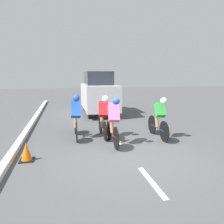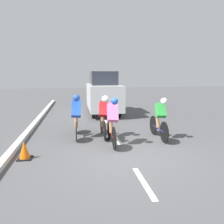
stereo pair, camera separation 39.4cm
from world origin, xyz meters
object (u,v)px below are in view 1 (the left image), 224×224
support_car (99,93)px  traffic_cone (26,152)px  cyclist_green (159,117)px  cyclist_blue (76,115)px  cyclist_pink (113,120)px  cyclist_red (103,115)px

support_car → traffic_cone: (2.91, 6.37, -0.93)m
cyclist_green → cyclist_blue: size_ratio=1.03×
cyclist_green → cyclist_blue: bearing=-11.8°
cyclist_pink → support_car: support_car is taller
traffic_cone → cyclist_blue: bearing=-128.1°
cyclist_pink → support_car: size_ratio=0.45×
cyclist_blue → traffic_cone: 2.32m
cyclist_pink → support_car: bearing=-94.2°
cyclist_green → cyclist_pink: 1.78m
cyclist_red → support_car: bearing=-96.9°
cyclist_red → support_car: 4.72m
traffic_cone → support_car: bearing=-114.5°
cyclist_green → cyclist_pink: cyclist_pink is taller
cyclist_red → cyclist_pink: bearing=99.6°
cyclist_green → traffic_cone: size_ratio=3.55×
cyclist_green → traffic_cone: bearing=15.5°
support_car → cyclist_pink: bearing=85.8°
support_car → cyclist_blue: bearing=71.7°
cyclist_blue → cyclist_pink: (-1.11, 0.99, -0.03)m
support_car → traffic_cone: 7.07m
cyclist_green → cyclist_red: bearing=-15.6°
cyclist_pink → cyclist_red: bearing=-80.4°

